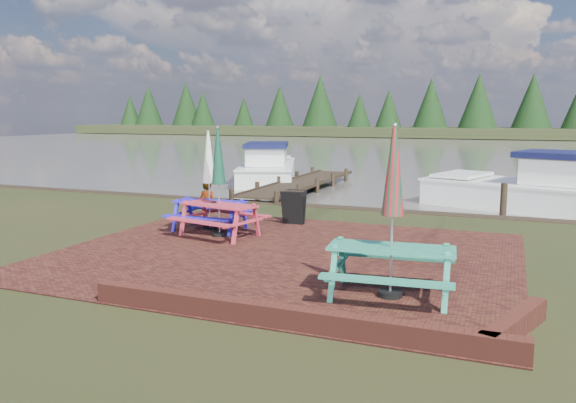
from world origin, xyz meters
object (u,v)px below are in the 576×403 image
Objects in this scene: picnic_table_blue at (209,197)px; boat_jetty at (268,169)px; picnic_table_teal at (392,239)px; person at (208,181)px; chalkboard at (294,207)px; boat_near at (555,193)px; jetty at (300,184)px; picnic_table_red at (219,199)px.

boat_jetty is (-3.38, 11.11, -0.46)m from picnic_table_blue.
picnic_table_blue reaches higher than boat_jetty.
picnic_table_teal is at bearing -79.93° from boat_jetty.
picnic_table_blue is 3.56m from person.
picnic_table_blue is 2.73× the size of chalkboard.
boat_near is 10.66m from person.
person is (-0.89, -5.66, 0.70)m from jetty.
picnic_table_red is 2.29m from chalkboard.
boat_jetty is 0.88× the size of boat_near.
picnic_table_blue is at bearing 140.87° from picnic_table_teal.
jetty is 5.77m from person.
picnic_table_blue is 0.30× the size of boat_near.
jetty is 1.13× the size of boat_near.
boat_jetty is 12.05m from boat_near.
chalkboard is 0.54× the size of person.
boat_near is at bearing -39.32° from boat_jetty.
picnic_table_teal reaches higher than person.
boat_jetty reaches higher than jetty.
chalkboard is at bearing 73.72° from picnic_table_red.
boat_near is at bearing 57.91° from picnic_table_red.
picnic_table_teal is 0.37× the size of boat_jetty.
jetty is at bearing 94.89° from picnic_table_blue.
picnic_table_red is 9.36m from jetty.
picnic_table_red is 0.36× the size of boat_jetty.
picnic_table_teal is at bearing -34.78° from picnic_table_blue.
boat_jetty reaches higher than chalkboard.
chalkboard is 8.57m from boat_near.
picnic_table_blue is 10.76m from boat_near.
picnic_table_red reaches higher than jetty.
person is (1.56, -8.05, 0.43)m from boat_jetty.
boat_jetty is at bearing 117.04° from chalkboard.
picnic_table_blue reaches higher than boat_near.
picnic_table_blue is 0.26× the size of jetty.
chalkboard is 0.11× the size of boat_near.
jetty is at bearing 111.24° from picnic_table_red.
person is at bearing 119.44° from picnic_table_blue.
chalkboard is at bearing 120.10° from picnic_table_teal.
picnic_table_teal is at bearing -54.68° from chalkboard.
picnic_table_blue is at bearing 151.06° from boat_near.
boat_near reaches higher than chalkboard.
picnic_table_teal reaches higher than boat_jetty.
picnic_table_teal is 5.40m from picnic_table_red.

